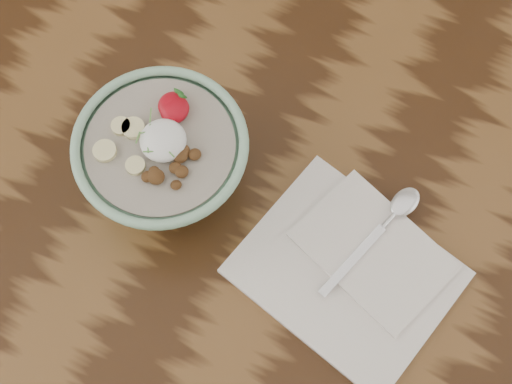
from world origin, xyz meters
The scene contains 4 objects.
table centered at (0.00, 0.00, 65.70)cm, with size 160.00×90.00×75.00cm.
breakfast_bowl centered at (-7.07, -5.61, 82.18)cm, with size 21.32×21.32×14.11cm.
napkin centered at (19.54, -5.94, 75.66)cm, with size 29.48×25.89×1.57cm.
spoon centered at (21.40, 2.21, 76.98)cm, with size 7.37×18.76×0.99cm.
Camera 1 is at (19.02, -32.20, 163.61)cm, focal length 50.00 mm.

